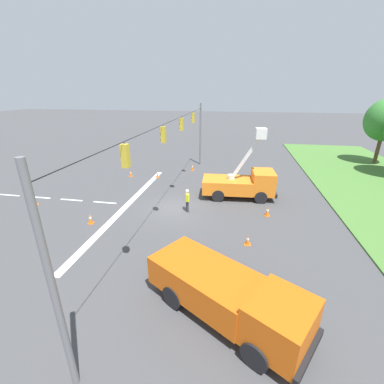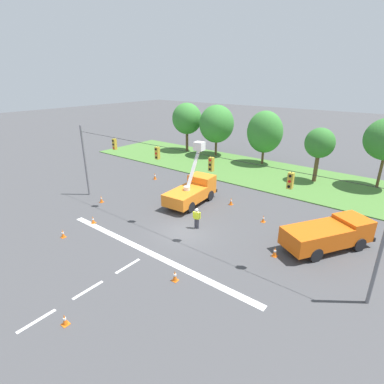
% 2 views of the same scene
% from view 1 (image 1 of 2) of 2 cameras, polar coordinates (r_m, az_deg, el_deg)
% --- Properties ---
extents(ground_plane, '(200.00, 200.00, 0.00)m').
position_cam_1_polar(ground_plane, '(20.01, -3.76, -3.57)').
color(ground_plane, '#424244').
extents(lane_markings, '(17.60, 15.25, 0.01)m').
position_cam_1_polar(lane_markings, '(21.85, -17.61, -2.34)').
color(lane_markings, silver).
rests_on(lane_markings, ground).
extents(signal_gantry, '(26.20, 0.33, 7.20)m').
position_cam_1_polar(signal_gantry, '(18.56, -4.09, 9.37)').
color(signal_gantry, slate).
rests_on(signal_gantry, ground).
extents(utility_truck_bucket_lift, '(2.91, 6.17, 5.81)m').
position_cam_1_polar(utility_truck_bucket_lift, '(21.93, 11.09, 2.06)').
color(utility_truck_bucket_lift, orange).
rests_on(utility_truck_bucket_lift, ground).
extents(utility_truck_support_near, '(5.52, 6.92, 2.07)m').
position_cam_1_polar(utility_truck_support_near, '(10.81, 7.76, -21.36)').
color(utility_truck_support_near, '#D6560F').
rests_on(utility_truck_support_near, ground).
extents(road_worker, '(0.61, 0.38, 1.77)m').
position_cam_1_polar(road_worker, '(19.04, -1.05, -1.59)').
color(road_worker, '#383842').
rests_on(road_worker, ground).
extents(traffic_cone_foreground_left, '(0.36, 0.36, 0.64)m').
position_cam_1_polar(traffic_cone_foreground_left, '(15.70, 12.28, -10.40)').
color(traffic_cone_foreground_left, orange).
rests_on(traffic_cone_foreground_left, ground).
extents(traffic_cone_foreground_right, '(0.36, 0.36, 0.67)m').
position_cam_1_polar(traffic_cone_foreground_right, '(27.96, -13.46, 4.01)').
color(traffic_cone_foreground_right, orange).
rests_on(traffic_cone_foreground_right, ground).
extents(traffic_cone_mid_left, '(0.36, 0.36, 0.73)m').
position_cam_1_polar(traffic_cone_mid_left, '(13.67, -6.37, -15.09)').
color(traffic_cone_mid_left, orange).
rests_on(traffic_cone_mid_left, ground).
extents(traffic_cone_near_bucket, '(0.36, 0.36, 0.65)m').
position_cam_1_polar(traffic_cone_near_bucket, '(27.16, -7.72, 3.88)').
color(traffic_cone_near_bucket, orange).
rests_on(traffic_cone_near_bucket, ground).
extents(traffic_cone_lane_edge_a, '(0.36, 0.36, 0.73)m').
position_cam_1_polar(traffic_cone_lane_edge_a, '(18.92, -21.67, -5.51)').
color(traffic_cone_lane_edge_a, orange).
rests_on(traffic_cone_lane_edge_a, ground).
extents(traffic_cone_lane_edge_b, '(0.36, 0.36, 0.76)m').
position_cam_1_polar(traffic_cone_lane_edge_b, '(19.40, 16.42, -4.10)').
color(traffic_cone_lane_edge_b, orange).
rests_on(traffic_cone_lane_edge_b, ground).
extents(traffic_cone_far_left, '(0.36, 0.36, 0.65)m').
position_cam_1_polar(traffic_cone_far_left, '(23.92, -31.50, -1.74)').
color(traffic_cone_far_left, orange).
rests_on(traffic_cone_far_left, ground).
extents(traffic_cone_far_right, '(0.36, 0.36, 0.72)m').
position_cam_1_polar(traffic_cone_far_right, '(29.39, 0.09, 5.52)').
color(traffic_cone_far_right, orange).
rests_on(traffic_cone_far_right, ground).
extents(traffic_cone_centre_line, '(0.36, 0.36, 0.81)m').
position_cam_1_polar(traffic_cone_centre_line, '(29.94, 16.24, 5.05)').
color(traffic_cone_centre_line, orange).
rests_on(traffic_cone_centre_line, ground).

